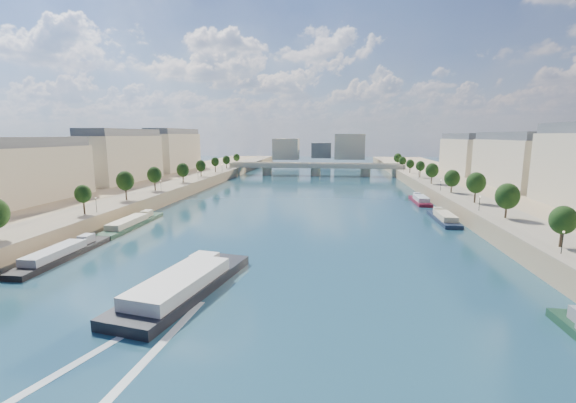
# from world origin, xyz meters

# --- Properties ---
(ground) EXTENTS (700.00, 700.00, 0.00)m
(ground) POSITION_xyz_m (0.00, 100.00, 0.00)
(ground) COLOR #0D2C39
(ground) RESTS_ON ground
(quay_left) EXTENTS (44.00, 520.00, 5.00)m
(quay_left) POSITION_xyz_m (-72.00, 100.00, 2.50)
(quay_left) COLOR #9E8460
(quay_left) RESTS_ON ground
(quay_right) EXTENTS (44.00, 520.00, 5.00)m
(quay_right) POSITION_xyz_m (72.00, 100.00, 2.50)
(quay_right) COLOR #9E8460
(quay_right) RESTS_ON ground
(pave_left) EXTENTS (14.00, 520.00, 0.10)m
(pave_left) POSITION_xyz_m (-57.00, 100.00, 5.05)
(pave_left) COLOR gray
(pave_left) RESTS_ON quay_left
(pave_right) EXTENTS (14.00, 520.00, 0.10)m
(pave_right) POSITION_xyz_m (57.00, 100.00, 5.05)
(pave_right) COLOR gray
(pave_right) RESTS_ON quay_right
(trees_left) EXTENTS (4.80, 268.80, 8.26)m
(trees_left) POSITION_xyz_m (-55.00, 102.00, 10.48)
(trees_left) COLOR #382B1E
(trees_left) RESTS_ON ground
(trees_right) EXTENTS (4.80, 268.80, 8.26)m
(trees_right) POSITION_xyz_m (55.00, 110.00, 10.48)
(trees_right) COLOR #382B1E
(trees_right) RESTS_ON ground
(lamps_left) EXTENTS (0.36, 200.36, 4.28)m
(lamps_left) POSITION_xyz_m (-52.50, 90.00, 7.78)
(lamps_left) COLOR black
(lamps_left) RESTS_ON ground
(lamps_right) EXTENTS (0.36, 200.36, 4.28)m
(lamps_right) POSITION_xyz_m (52.50, 105.00, 7.78)
(lamps_right) COLOR black
(lamps_right) RESTS_ON ground
(buildings_left) EXTENTS (16.00, 226.00, 23.20)m
(buildings_left) POSITION_xyz_m (-85.00, 112.00, 16.45)
(buildings_left) COLOR #C2B795
(buildings_left) RESTS_ON ground
(buildings_right) EXTENTS (16.00, 226.00, 23.20)m
(buildings_right) POSITION_xyz_m (85.00, 112.00, 16.45)
(buildings_right) COLOR #C2B795
(buildings_right) RESTS_ON ground
(skyline) EXTENTS (79.00, 42.00, 22.00)m
(skyline) POSITION_xyz_m (3.19, 319.52, 14.66)
(skyline) COLOR #C2B795
(skyline) RESTS_ON ground
(bridge) EXTENTS (112.00, 12.00, 8.15)m
(bridge) POSITION_xyz_m (0.00, 224.04, 5.08)
(bridge) COLOR #C1B79E
(bridge) RESTS_ON ground
(tour_barge) EXTENTS (14.89, 33.01, 4.33)m
(tour_barge) POSITION_xyz_m (-12.54, 32.16, 1.28)
(tour_barge) COLOR black
(tour_barge) RESTS_ON ground
(wake) EXTENTS (12.39, 26.02, 0.04)m
(wake) POSITION_xyz_m (-12.54, 15.66, 0.02)
(wake) COLOR silver
(wake) RESTS_ON ground
(moored_barges_right) EXTENTS (5.00, 162.45, 3.60)m
(moored_barges_right) POSITION_xyz_m (45.50, 56.61, 0.84)
(moored_barges_right) COLOR black
(moored_barges_right) RESTS_ON ground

